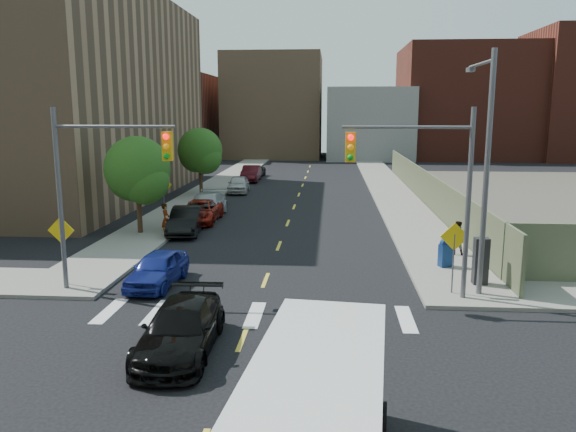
% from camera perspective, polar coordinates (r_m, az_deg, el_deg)
% --- Properties ---
extents(ground, '(160.00, 160.00, 0.00)m').
position_cam_1_polar(ground, '(15.85, -5.77, -15.07)').
color(ground, black).
rests_on(ground, ground).
extents(sidewalk_nw, '(3.50, 73.00, 0.15)m').
position_cam_1_polar(sidewalk_nw, '(56.91, -6.17, 3.74)').
color(sidewalk_nw, gray).
rests_on(sidewalk_nw, ground).
extents(sidewalk_ne, '(3.50, 73.00, 0.15)m').
position_cam_1_polar(sidewalk_ne, '(56.19, 9.60, 3.56)').
color(sidewalk_ne, gray).
rests_on(sidewalk_ne, ground).
extents(fence_north, '(0.12, 44.00, 2.50)m').
position_cam_1_polar(fence_north, '(42.99, 13.70, 2.84)').
color(fence_north, '#636E4D').
rests_on(fence_north, ground).
extents(building_nw, '(22.00, 30.00, 16.00)m').
position_cam_1_polar(building_nw, '(50.47, -25.31, 10.94)').
color(building_nw, '#8C6B4C').
rests_on(building_nw, ground).
extents(bg_bldg_west, '(14.00, 18.00, 12.00)m').
position_cam_1_polar(bg_bldg_west, '(87.58, -12.13, 9.85)').
color(bg_bldg_west, '#592319').
rests_on(bg_bldg_west, ground).
extents(bg_bldg_midwest, '(14.00, 16.00, 15.00)m').
position_cam_1_polar(bg_bldg_midwest, '(86.48, -1.37, 11.07)').
color(bg_bldg_midwest, '#8C6B4C').
rests_on(bg_bldg_midwest, ground).
extents(bg_bldg_center, '(12.00, 16.00, 10.00)m').
position_cam_1_polar(bg_bldg_center, '(84.24, 8.15, 9.28)').
color(bg_bldg_center, gray).
rests_on(bg_bldg_center, ground).
extents(bg_bldg_east, '(18.00, 18.00, 16.00)m').
position_cam_1_polar(bg_bldg_east, '(88.21, 17.39, 10.91)').
color(bg_bldg_east, '#592319').
rests_on(bg_bldg_east, ground).
extents(signal_nw, '(4.59, 0.30, 7.00)m').
position_cam_1_polar(signal_nw, '(21.94, -18.79, 3.97)').
color(signal_nw, '#59595E').
rests_on(signal_nw, ground).
extents(signal_ne, '(4.59, 0.30, 7.00)m').
position_cam_1_polar(signal_ne, '(20.46, 13.85, 3.78)').
color(signal_ne, '#59595E').
rests_on(signal_ne, ground).
extents(streetlight_ne, '(0.25, 3.70, 9.00)m').
position_cam_1_polar(streetlight_ne, '(21.74, 19.34, 5.71)').
color(streetlight_ne, '#59595E').
rests_on(streetlight_ne, ground).
extents(warn_sign_nw, '(1.06, 0.06, 2.83)m').
position_cam_1_polar(warn_sign_nw, '(23.54, -22.02, -2.08)').
color(warn_sign_nw, '#59595E').
rests_on(warn_sign_nw, ground).
extents(warn_sign_ne, '(1.06, 0.06, 2.83)m').
position_cam_1_polar(warn_sign_ne, '(21.60, 16.52, -2.83)').
color(warn_sign_ne, '#59595E').
rests_on(warn_sign_ne, ground).
extents(warn_sign_midwest, '(1.06, 0.06, 2.83)m').
position_cam_1_polar(warn_sign_midwest, '(35.93, -12.53, 2.61)').
color(warn_sign_midwest, '#59595E').
rests_on(warn_sign_midwest, ground).
extents(tree_west_near, '(3.66, 3.64, 5.52)m').
position_cam_1_polar(tree_west_near, '(32.09, -15.02, 4.23)').
color(tree_west_near, '#332114').
rests_on(tree_west_near, ground).
extents(tree_west_far, '(3.66, 3.64, 5.52)m').
position_cam_1_polar(tree_west_far, '(46.45, -8.91, 6.34)').
color(tree_west_far, '#332114').
rests_on(tree_west_far, ground).
extents(parked_car_blue, '(1.89, 4.10, 1.36)m').
position_cam_1_polar(parked_car_blue, '(22.97, -13.12, -5.26)').
color(parked_car_blue, navy).
rests_on(parked_car_blue, ground).
extents(parked_car_black, '(2.01, 4.69, 1.50)m').
position_cam_1_polar(parked_car_black, '(32.27, -10.28, -0.45)').
color(parked_car_black, black).
rests_on(parked_car_black, ground).
extents(parked_car_red, '(2.32, 4.96, 1.37)m').
position_cam_1_polar(parked_car_red, '(35.33, -8.98, 0.45)').
color(parked_car_red, maroon).
rests_on(parked_car_red, ground).
extents(parked_car_silver, '(2.22, 5.34, 1.54)m').
position_cam_1_polar(parked_car_silver, '(37.18, -8.30, 1.10)').
color(parked_car_silver, '#A9ACB0').
rests_on(parked_car_silver, ground).
extents(parked_car_white, '(2.01, 4.33, 1.44)m').
position_cam_1_polar(parked_car_white, '(47.87, -5.06, 3.23)').
color(parked_car_white, '#B7B7B7').
rests_on(parked_car_white, ground).
extents(parked_car_maroon, '(1.71, 4.69, 1.53)m').
position_cam_1_polar(parked_car_maroon, '(55.62, -3.76, 4.33)').
color(parked_car_maroon, '#3C0C12').
rests_on(parked_car_maroon, ground).
extents(parked_car_grey, '(2.31, 4.54, 1.23)m').
position_cam_1_polar(parked_car_grey, '(58.99, -3.57, 4.55)').
color(parked_car_grey, black).
rests_on(parked_car_grey, ground).
extents(black_sedan, '(2.08, 4.92, 1.42)m').
position_cam_1_polar(black_sedan, '(16.70, -10.82, -11.18)').
color(black_sedan, black).
rests_on(black_sedan, ground).
extents(cargo_van, '(2.92, 6.06, 2.68)m').
position_cam_1_polar(cargo_van, '(10.80, 3.14, -19.70)').
color(cargo_van, silver).
rests_on(cargo_van, ground).
extents(mailbox, '(0.62, 0.55, 1.27)m').
position_cam_1_polar(mailbox, '(25.44, 15.71, -3.64)').
color(mailbox, navy).
rests_on(mailbox, sidewalk_ne).
extents(payphone, '(0.56, 0.46, 1.85)m').
position_cam_1_polar(payphone, '(23.28, 18.99, -4.35)').
color(payphone, black).
rests_on(payphone, sidewalk_ne).
extents(pedestrian_west, '(0.47, 0.67, 1.77)m').
position_cam_1_polar(pedestrian_west, '(31.21, -12.31, -0.36)').
color(pedestrian_west, gray).
rests_on(pedestrian_west, sidewalk_nw).
extents(pedestrian_east, '(0.93, 0.81, 1.60)m').
position_cam_1_polar(pedestrian_east, '(27.75, 16.79, -2.12)').
color(pedestrian_east, gray).
rests_on(pedestrian_east, sidewalk_ne).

